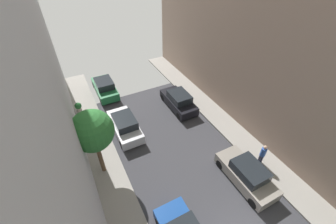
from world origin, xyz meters
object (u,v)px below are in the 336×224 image
object	(u,v)px
parked_car_left_5	(105,87)
pedestrian	(262,154)
parked_car_left_4	(125,125)
parked_car_right_2	(247,174)
potted_plant_1	(78,107)
parked_car_right_3	(179,101)
street_tree_2	(92,131)

from	to	relation	value
parked_car_left_5	pedestrian	xyz separation A→B (m)	(7.21, -13.48, 0.35)
parked_car_left_4	parked_car_right_2	xyz separation A→B (m)	(5.40, -7.89, 0.00)
potted_plant_1	pedestrian	bearing A→B (deg)	-48.71
parked_car_right_3	potted_plant_1	size ratio (longest dim) A/B	4.32
parked_car_left_4	parked_car_right_3	bearing A→B (deg)	9.20
parked_car_left_5	parked_car_right_2	bearing A→B (deg)	-68.96
parked_car_left_4	pedestrian	xyz separation A→B (m)	(7.21, -7.33, 0.35)
parked_car_left_5	parked_car_right_3	distance (m)	7.55
parked_car_left_4	potted_plant_1	xyz separation A→B (m)	(-2.87, 4.15, -0.02)
pedestrian	street_tree_2	size ratio (longest dim) A/B	0.35
parked_car_right_2	potted_plant_1	distance (m)	14.60
parked_car_right_3	pedestrian	size ratio (longest dim) A/B	2.44
parked_car_left_5	street_tree_2	world-z (taller)	street_tree_2
parked_car_right_3	parked_car_left_4	bearing A→B (deg)	-170.80
parked_car_left_4	pedestrian	bearing A→B (deg)	-45.48
parked_car_right_2	pedestrian	xyz separation A→B (m)	(1.81, 0.56, 0.35)
parked_car_left_4	parked_car_left_5	bearing A→B (deg)	90.00
pedestrian	parked_car_left_4	bearing A→B (deg)	134.52
street_tree_2	parked_car_left_4	bearing A→B (deg)	49.32
parked_car_left_5	pedestrian	bearing A→B (deg)	-61.86
parked_car_right_2	pedestrian	world-z (taller)	pedestrian
street_tree_2	potted_plant_1	xyz separation A→B (m)	(-0.33, 7.09, -3.10)
parked_car_right_3	pedestrian	xyz separation A→B (m)	(1.81, -8.20, 0.35)
parked_car_left_4	potted_plant_1	bearing A→B (deg)	124.69
parked_car_left_4	parked_car_left_5	xyz separation A→B (m)	(0.00, 6.15, 0.00)
potted_plant_1	street_tree_2	bearing A→B (deg)	-87.30
parked_car_left_5	parked_car_right_3	size ratio (longest dim) A/B	1.00
pedestrian	street_tree_2	distance (m)	11.02
parked_car_left_4	pedestrian	distance (m)	10.29
parked_car_left_4	parked_car_right_3	xyz separation A→B (m)	(5.40, 0.87, 0.00)
parked_car_right_3	pedestrian	distance (m)	8.41
parked_car_right_2	parked_car_left_5	bearing A→B (deg)	111.04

